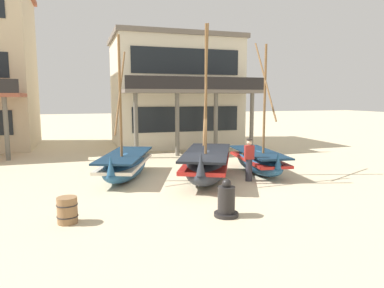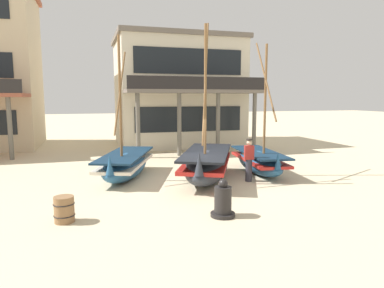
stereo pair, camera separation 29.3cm
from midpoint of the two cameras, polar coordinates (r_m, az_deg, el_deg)
name	(u,v)px [view 2 (the right image)]	position (r m, az deg, el deg)	size (l,w,h in m)	color
ground_plane	(199,183)	(13.51, 1.85, -6.44)	(120.00, 120.00, 0.00)	beige
fishing_boat_near_left	(207,164)	(13.81, 3.00, -3.33)	(3.50, 4.98, 6.08)	#2D333D
fishing_boat_centre_large	(125,164)	(14.52, -10.24, -3.27)	(2.92, 4.66, 5.61)	#23517A
fishing_boat_far_right	(259,161)	(15.51, 11.46, -2.68)	(1.86, 4.25, 5.64)	#23517A
fisherman_by_hull	(249,160)	(13.86, 9.88, -2.66)	(0.40, 0.30, 1.68)	#33333D
capstan_winch	(223,202)	(9.84, 5.93, -9.33)	(0.69, 0.69, 1.06)	black
wooden_barrel	(64,209)	(9.92, -19.34, -10.04)	(0.56, 0.56, 0.70)	olive
harbor_building_main	(177,92)	(24.72, -2.13, 8.55)	(8.41, 8.83, 7.34)	beige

